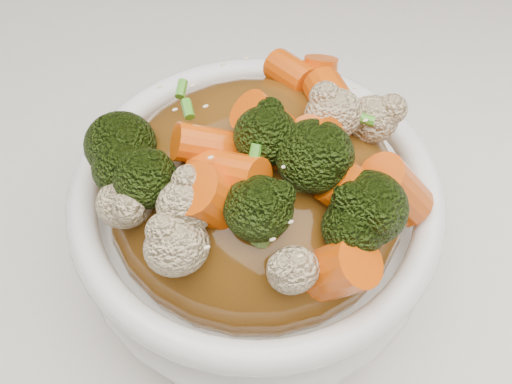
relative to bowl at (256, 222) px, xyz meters
name	(u,v)px	position (x,y,z in m)	size (l,w,h in m)	color
tablecloth	(292,283)	(0.02, -0.02, -0.06)	(1.20, 0.80, 0.04)	white
bowl	(256,222)	(0.00, 0.00, 0.00)	(0.22, 0.22, 0.09)	white
sauce_base	(256,195)	(0.00, 0.00, 0.03)	(0.18, 0.18, 0.10)	#5E3810
carrots	(256,123)	(0.00, 0.00, 0.09)	(0.18, 0.18, 0.05)	#E25307
broccoli	(256,124)	(0.00, 0.00, 0.09)	(0.18, 0.18, 0.05)	black
cauliflower	(256,127)	(0.00, 0.00, 0.09)	(0.18, 0.18, 0.04)	beige
scallions	(256,122)	(0.00, 0.00, 0.10)	(0.13, 0.13, 0.02)	#449823
sesame_seeds	(256,122)	(0.00, 0.00, 0.10)	(0.16, 0.16, 0.01)	beige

